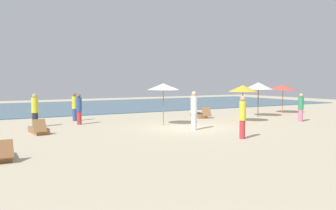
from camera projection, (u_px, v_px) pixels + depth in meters
name	position (u px, v px, depth m)	size (l,w,h in m)	color
ground_plane	(190.00, 128.00, 18.77)	(60.00, 60.00, 0.00)	beige
ocean_water	(91.00, 106.00, 33.52)	(48.00, 16.00, 0.06)	#476B7F
umbrella_0	(243.00, 88.00, 21.33)	(1.72, 1.72, 2.21)	brown
umbrella_2	(163.00, 87.00, 19.87)	(1.75, 1.75, 2.33)	olive
umbrella_3	(258.00, 86.00, 24.49)	(1.97, 1.97, 2.35)	brown
umbrella_4	(283.00, 87.00, 27.01)	(2.20, 2.20, 2.15)	olive
lounger_0	(1.00, 154.00, 11.56)	(0.65, 1.70, 0.70)	brown
lounger_1	(39.00, 130.00, 17.00)	(0.76, 1.69, 0.74)	olive
lounger_2	(200.00, 115.00, 23.95)	(0.87, 1.72, 0.74)	olive
person_0	(301.00, 107.00, 21.65)	(0.37, 0.37, 1.71)	#D17299
person_1	(194.00, 110.00, 18.10)	(0.38, 0.38, 1.95)	white
person_2	(35.00, 110.00, 19.11)	(0.50, 0.50, 1.80)	#26262D
person_3	(243.00, 117.00, 15.44)	(0.30, 0.30, 1.85)	#BF3338
person_4	(79.00, 109.00, 20.30)	(0.37, 0.37, 1.74)	#BF3338
person_5	(74.00, 107.00, 22.00)	(0.39, 0.39, 1.72)	#2D4C8C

